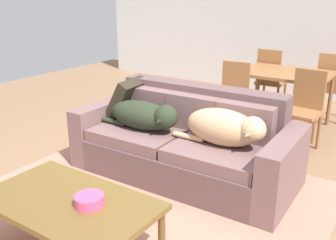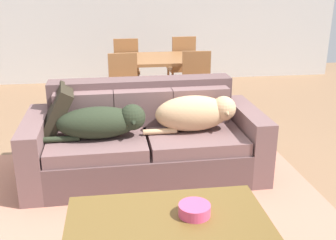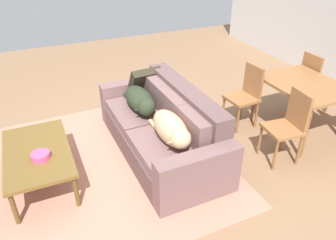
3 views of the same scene
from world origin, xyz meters
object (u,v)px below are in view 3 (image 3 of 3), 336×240
Objects in this scene: couch at (164,129)px; coffee_table at (37,154)px; throw_pillow_by_left_arm at (145,82)px; dining_chair_far_left at (313,81)px; dog_on_left_cushion at (140,101)px; dining_chair_near_right at (288,124)px; dining_table at (305,88)px; bowl_on_coffee_table at (41,156)px; dining_chair_near_left at (246,93)px; dog_on_right_cushion at (172,130)px.

couch is 1.82× the size of coffee_table.
throw_pillow_by_left_arm is 2.61m from dining_chair_far_left.
throw_pillow_by_left_arm reaches higher than couch.
dog_on_left_cushion is 0.98× the size of dining_chair_near_right.
dog_on_left_cushion is at bearing -155.72° from couch.
dining_table is at bearing 70.28° from dog_on_left_cushion.
dog_on_left_cushion is 0.75× the size of coffee_table.
bowl_on_coffee_table is 2.88m from dining_chair_near_right.
couch is 0.49m from dog_on_left_cushion.
dining_chair_near_right is (1.56, 1.27, -0.14)m from throw_pillow_by_left_arm.
dog_on_left_cushion is 1.54m from dining_chair_near_left.
dining_table is (0.34, 1.94, 0.35)m from couch.
dining_chair_near_left is at bearing 63.46° from throw_pillow_by_left_arm.
couch is 2.42× the size of dog_on_left_cushion.
dog_on_left_cushion is at bearing 112.56° from bowl_on_coffee_table.
dog_on_left_cushion is at bearing -121.96° from dining_chair_near_right.
couch is at bearing 165.51° from dog_on_right_cushion.
couch is 2.55m from dining_chair_far_left.
dining_chair_near_right is (0.77, 1.31, 0.18)m from couch.
dining_chair_near_right is (0.91, -0.03, 0.01)m from dining_chair_near_left.
couch is 1.54m from coffee_table.
dog_on_right_cushion is at bearing 72.05° from coffee_table.
coffee_table is 6.19× the size of bowl_on_coffee_table.
dog_on_left_cushion is 0.85m from dog_on_right_cushion.
throw_pillow_by_left_arm is 0.37× the size of coffee_table.
throw_pillow_by_left_arm reaches higher than coffee_table.
dining_chair_near_left reaches higher than couch.
dining_chair_far_left is at bearing 90.46° from couch.
dining_chair_near_right is (0.76, 2.85, 0.11)m from coffee_table.
throw_pillow_by_left_arm is at bearing -120.76° from dining_table.
dog_on_right_cushion is at bearing -71.35° from dining_chair_near_left.
coffee_table is at bearing -99.34° from dining_chair_near_right.
couch reaches higher than bowl_on_coffee_table.
dining_chair_near_left is (-0.32, 2.85, 0.03)m from bowl_on_coffee_table.
dining_chair_near_right is 0.97× the size of dining_chair_far_left.
dining_chair_far_left is at bearing 91.18° from coffee_table.
dining_chair_near_left reaches higher than dog_on_left_cushion.
dining_table is at bearing 92.62° from dog_on_right_cushion.
dining_table reaches higher than coffee_table.
dining_chair_far_left is (-0.25, 4.04, 0.03)m from bowl_on_coffee_table.
throw_pillow_by_left_arm is at bearing 151.22° from dog_on_left_cushion.
dining_chair_far_left is at bearing 129.89° from dining_chair_near_right.
dining_chair_far_left is at bearing 93.51° from bowl_on_coffee_table.
dog_on_left_cushion is 2.02× the size of throw_pillow_by_left_arm.
coffee_table is 1.26× the size of dining_chair_far_left.
dining_chair_far_left reaches higher than coffee_table.
dining_chair_far_left reaches higher than dining_chair_near_right.
dining_chair_far_left is (-0.55, 2.66, -0.11)m from dog_on_right_cushion.
dog_on_left_cushion is 0.99× the size of dining_chair_near_left.
dog_on_right_cushion is 0.94× the size of dining_chair_near_right.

